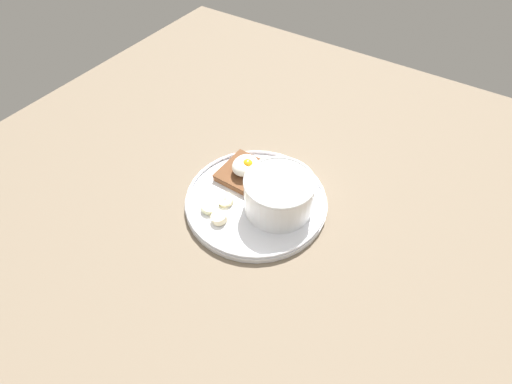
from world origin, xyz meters
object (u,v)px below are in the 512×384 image
object	(u,v)px
poached_egg	(246,165)
banana_slice_front	(210,207)
toast_slice	(245,173)
banana_slice_back	(219,218)
oatmeal_bowl	(279,194)
banana_slice_left	(225,200)

from	to	relation	value
poached_egg	banana_slice_front	distance (cm)	10.32
toast_slice	banana_slice_back	xyz separation A→B (cm)	(11.22, 2.23, -0.06)
oatmeal_bowl	banana_slice_left	distance (cm)	9.74
toast_slice	banana_slice_back	world-z (taller)	banana_slice_back
banana_slice_front	banana_slice_back	xyz separation A→B (cm)	(1.15, 2.88, 0.10)
poached_egg	banana_slice_back	bearing A→B (deg)	10.75
toast_slice	banana_slice_back	bearing A→B (deg)	11.22
oatmeal_bowl	poached_egg	distance (cm)	9.47
poached_egg	banana_slice_left	size ratio (longest dim) A/B	2.03
poached_egg	banana_slice_back	xyz separation A→B (cm)	(11.19, 2.12, -2.15)
toast_slice	banana_slice_back	distance (cm)	11.44
oatmeal_bowl	toast_slice	distance (cm)	9.90
oatmeal_bowl	toast_slice	world-z (taller)	oatmeal_bowl
poached_egg	banana_slice_left	bearing A→B (deg)	4.36
oatmeal_bowl	poached_egg	size ratio (longest dim) A/B	1.77
banana_slice_left	banana_slice_back	xyz separation A→B (cm)	(3.94, 1.57, 0.15)
banana_slice_back	banana_slice_front	bearing A→B (deg)	-111.71
toast_slice	banana_slice_front	xyz separation A→B (cm)	(10.07, -0.66, -0.17)
oatmeal_bowl	banana_slice_left	size ratio (longest dim) A/B	3.60
oatmeal_bowl	banana_slice_left	bearing A→B (deg)	-63.77
toast_slice	banana_slice_left	bearing A→B (deg)	5.14
banana_slice_front	banana_slice_back	size ratio (longest dim) A/B	1.22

